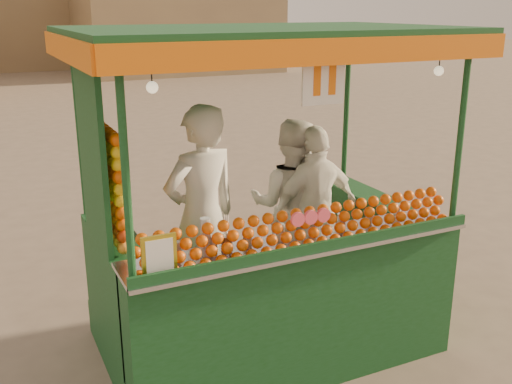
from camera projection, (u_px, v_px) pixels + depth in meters
name	position (u px, v px, depth m)	size (l,w,h in m)	color
ground	(273.00, 336.00, 5.70)	(90.00, 90.00, 0.00)	brown
building_right	(175.00, 18.00, 28.50)	(9.00, 6.00, 5.00)	olive
juice_cart	(263.00, 256.00, 5.19)	(3.15, 2.04, 2.86)	#103B14
vendor_left	(202.00, 217.00, 5.07)	(0.79, 0.60, 1.94)	beige
vendor_middle	(291.00, 205.00, 5.79)	(1.04, 0.99, 1.68)	silver
vendor_right	(315.00, 211.00, 5.68)	(1.00, 0.50, 1.65)	white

